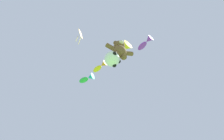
{
  "coord_description": "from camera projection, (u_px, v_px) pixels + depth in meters",
  "views": [
    {
      "loc": [
        -1.3,
        1.43,
        0.85
      ],
      "look_at": [
        0.83,
        6.88,
        9.63
      ],
      "focal_mm": 28.0,
      "sensor_mm": 36.0,
      "label": 1
    }
  ],
  "objects": [
    {
      "name": "teddy_bear_kite",
      "position": [
        120.0,
        50.0,
        13.07
      ],
      "size": [
        2.24,
        0.99,
        2.27
      ],
      "color": "brown"
    },
    {
      "name": "soccer_ball_kite",
      "position": [
        112.0,
        59.0,
        11.88
      ],
      "size": [
        1.17,
        1.16,
        1.07
      ],
      "color": "white"
    },
    {
      "name": "fish_kite_violet",
      "position": [
        145.0,
        43.0,
        14.89
      ],
      "size": [
        0.96,
        1.58,
        0.56
      ],
      "color": "purple"
    },
    {
      "name": "fish_kite_cobalt",
      "position": [
        122.0,
        51.0,
        15.77
      ],
      "size": [
        1.48,
        2.22,
        0.99
      ],
      "color": "blue"
    },
    {
      "name": "fish_kite_goldfin",
      "position": [
        100.0,
        67.0,
        16.2
      ],
      "size": [
        1.19,
        1.6,
        0.59
      ],
      "color": "yellow"
    },
    {
      "name": "fish_kite_emerald",
      "position": [
        87.0,
        79.0,
        17.92
      ],
      "size": [
        1.54,
        1.64,
        0.72
      ],
      "color": "green"
    },
    {
      "name": "diamond_kite",
      "position": [
        80.0,
        35.0,
        14.86
      ],
      "size": [
        0.64,
        0.83,
        2.55
      ],
      "color": "orange"
    }
  ]
}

